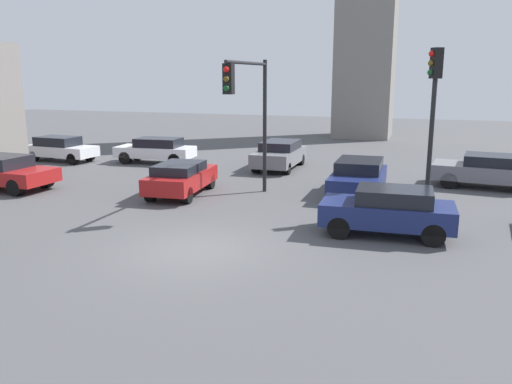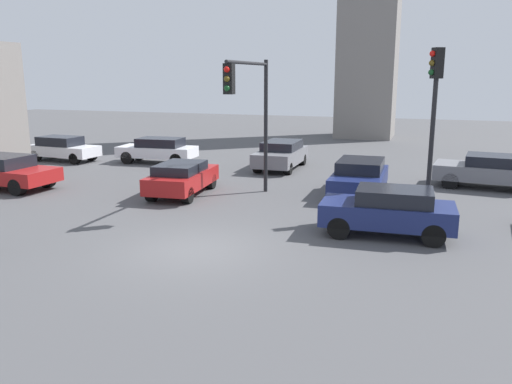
# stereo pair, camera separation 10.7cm
# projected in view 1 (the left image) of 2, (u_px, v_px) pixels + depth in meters

# --- Properties ---
(ground_plane) EXTENTS (98.61, 98.61, 0.00)m
(ground_plane) POSITION_uv_depth(u_px,v_px,m) (196.00, 250.00, 14.50)
(ground_plane) COLOR #4C4C4F
(traffic_light_1) EXTENTS (0.32, 4.43, 5.39)m
(traffic_light_1) POSITION_uv_depth(u_px,v_px,m) (249.00, 99.00, 19.14)
(traffic_light_1) COLOR black
(traffic_light_1) RESTS_ON ground_plane
(traffic_light_2) EXTENTS (0.49, 0.44, 5.67)m
(traffic_light_2) POSITION_uv_depth(u_px,v_px,m) (433.00, 101.00, 17.46)
(traffic_light_2) COLOR black
(traffic_light_2) RESTS_ON ground_plane
(car_0) EXTENTS (4.18, 1.91, 1.39)m
(car_0) POSITION_uv_depth(u_px,v_px,m) (60.00, 148.00, 29.49)
(car_0) COLOR silver
(car_0) RESTS_ON ground_plane
(car_3) EXTENTS (2.14, 4.20, 1.33)m
(car_3) POSITION_uv_depth(u_px,v_px,m) (181.00, 178.00, 21.06)
(car_3) COLOR maroon
(car_3) RESTS_ON ground_plane
(car_4) EXTENTS (4.01, 1.98, 1.47)m
(car_4) POSITION_uv_depth(u_px,v_px,m) (389.00, 210.00, 15.69)
(car_4) COLOR navy
(car_4) RESTS_ON ground_plane
(car_5) EXTENTS (4.41, 2.10, 1.40)m
(car_5) POSITION_uv_depth(u_px,v_px,m) (156.00, 150.00, 28.80)
(car_5) COLOR silver
(car_5) RESTS_ON ground_plane
(car_6) EXTENTS (1.96, 4.39, 1.43)m
(car_6) POSITION_uv_depth(u_px,v_px,m) (279.00, 154.00, 27.10)
(car_6) COLOR slate
(car_6) RESTS_ON ground_plane
(car_7) EXTENTS (2.08, 4.38, 1.42)m
(car_7) POSITION_uv_depth(u_px,v_px,m) (359.00, 177.00, 21.14)
(car_7) COLOR navy
(car_7) RESTS_ON ground_plane
(car_8) EXTENTS (4.94, 2.54, 1.44)m
(car_8) POSITION_uv_depth(u_px,v_px,m) (492.00, 170.00, 22.37)
(car_8) COLOR slate
(car_8) RESTS_ON ground_plane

